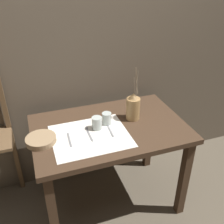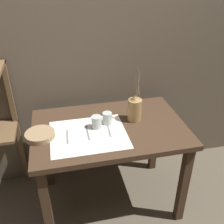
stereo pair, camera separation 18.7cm
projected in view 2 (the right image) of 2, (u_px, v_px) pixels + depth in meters
ground_plane at (110, 198)px, 2.32m from camera, size 12.00×12.00×0.00m
stone_wall_back at (97, 49)px, 2.11m from camera, size 7.00×0.06×2.40m
wooden_table at (109, 139)px, 1.99m from camera, size 1.13×0.74×0.76m
linen_cloth at (89, 134)px, 1.84m from camera, size 0.53×0.44×0.00m
pitcher_with_flowers at (135, 108)px, 1.96m from camera, size 0.10×0.10×0.42m
wooden_bowl at (40, 135)px, 1.80m from camera, size 0.20×0.20×0.04m
glass_tumbler_near at (96, 122)px, 1.89m from camera, size 0.07×0.07×0.09m
glass_tumbler_far at (107, 118)px, 1.94m from camera, size 0.07×0.07×0.09m
knife_center at (67, 137)px, 1.81m from camera, size 0.02×0.16×0.00m
spoon_outer at (87, 129)px, 1.89m from camera, size 0.02×0.17×0.02m
fork_outer at (109, 130)px, 1.88m from camera, size 0.02×0.16×0.00m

